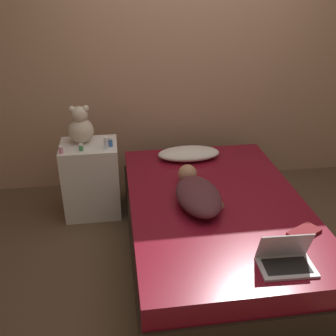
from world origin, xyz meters
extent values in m
plane|color=brown|center=(0.00, 0.00, 0.00)|extent=(12.00, 12.00, 0.00)
cube|color=tan|center=(0.00, 1.33, 1.30)|extent=(8.00, 0.06, 2.60)
cube|color=#2D2319|center=(0.00, 0.00, 0.16)|extent=(1.39, 2.10, 0.31)
cube|color=maroon|center=(0.00, 0.00, 0.40)|extent=(1.36, 2.06, 0.17)
cube|color=silver|center=(-1.01, 0.75, 0.35)|extent=(0.51, 0.42, 0.70)
ellipsoid|color=beige|center=(-0.08, 0.79, 0.54)|extent=(0.59, 0.30, 0.10)
ellipsoid|color=#4C2328|center=(-0.16, -0.04, 0.57)|extent=(0.36, 0.60, 0.16)
sphere|color=#A87556|center=(-0.18, 0.32, 0.57)|extent=(0.16, 0.16, 0.16)
cylinder|color=#A87556|center=(-0.01, 0.00, 0.52)|extent=(0.07, 0.27, 0.06)
cube|color=silver|center=(0.22, -0.82, 0.49)|extent=(0.35, 0.22, 0.02)
cube|color=black|center=(0.22, -0.82, 0.50)|extent=(0.28, 0.16, 0.00)
cube|color=silver|center=(0.23, -0.75, 0.60)|extent=(0.33, 0.09, 0.20)
cube|color=black|center=(0.23, -0.75, 0.60)|extent=(0.30, 0.07, 0.17)
sphere|color=beige|center=(-1.06, 0.81, 0.82)|extent=(0.23, 0.23, 0.23)
sphere|color=beige|center=(-1.06, 0.81, 0.97)|extent=(0.15, 0.15, 0.15)
sphere|color=beige|center=(-1.12, 0.81, 1.02)|extent=(0.06, 0.06, 0.06)
sphere|color=beige|center=(-1.01, 0.81, 1.02)|extent=(0.06, 0.06, 0.06)
cylinder|color=pink|center=(-1.23, 0.59, 0.73)|extent=(0.04, 0.04, 0.05)
cylinder|color=white|center=(-1.23, 0.59, 0.76)|extent=(0.03, 0.03, 0.01)
cylinder|color=silver|center=(-0.85, 0.63, 0.75)|extent=(0.04, 0.04, 0.08)
cylinder|color=white|center=(-0.85, 0.63, 0.80)|extent=(0.04, 0.04, 0.02)
cylinder|color=#3866B2|center=(-0.81, 0.68, 0.74)|extent=(0.04, 0.04, 0.07)
cylinder|color=white|center=(-0.81, 0.68, 0.78)|extent=(0.03, 0.03, 0.02)
cylinder|color=#3D8E4C|center=(-1.06, 0.62, 0.73)|extent=(0.04, 0.04, 0.05)
cylinder|color=white|center=(-1.06, 0.62, 0.76)|extent=(0.04, 0.04, 0.01)
cube|color=maroon|center=(0.48, -0.50, 0.50)|extent=(0.26, 0.22, 0.02)
camera|label=1|loc=(-0.75, -2.55, 2.12)|focal=42.00mm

